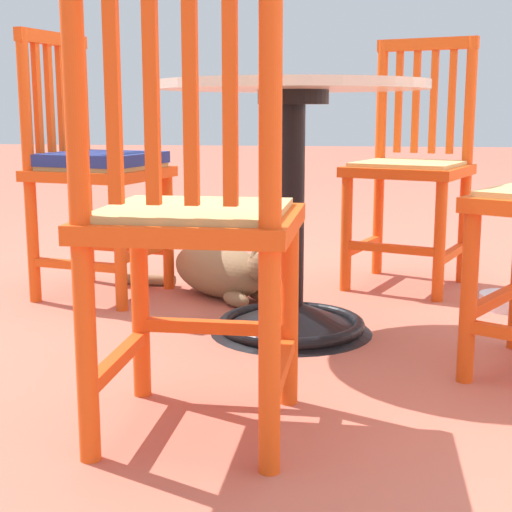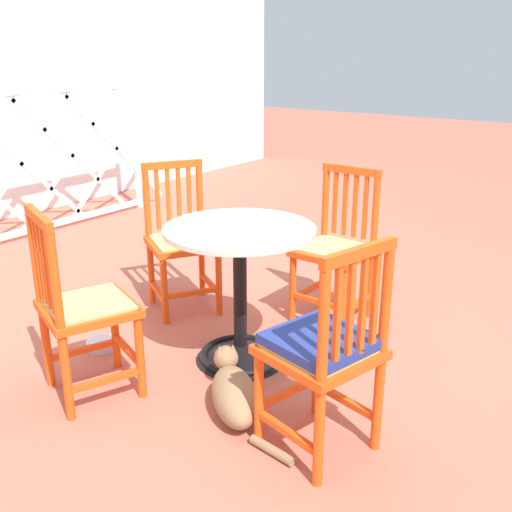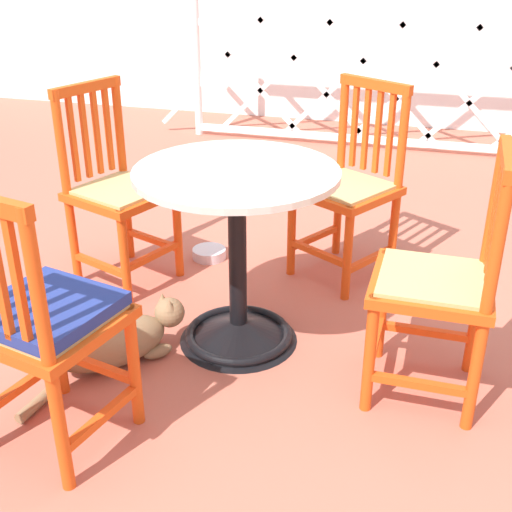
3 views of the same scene
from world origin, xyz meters
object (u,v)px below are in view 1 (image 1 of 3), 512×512
Objects in this scene: cafe_table at (292,238)px; orange_chair_at_corner at (192,223)px; tabby_cat at (225,271)px; pet_water_bowl at (505,301)px; orange_chair_near_fence at (411,169)px; orange_chair_by_planter at (95,169)px.

orange_chair_at_corner is (0.76, -0.13, 0.15)m from cafe_table.
tabby_cat is 3.89× the size of pet_water_bowl.
orange_chair_at_corner is at bearing -9.90° from cafe_table.
cafe_table is at bearing 34.24° from tabby_cat.
orange_chair_near_fence reaches higher than tabby_cat.
pet_water_bowl is (0.32, 0.30, -0.41)m from orange_chair_near_fence.
orange_chair_at_corner is at bearing 6.70° from tabby_cat.
orange_chair_near_fence is at bearing 105.10° from orange_chair_by_planter.
orange_chair_by_planter is 5.36× the size of pet_water_bowl.
orange_chair_near_fence and orange_chair_by_planter have the same top height.
orange_chair_near_fence is 1.38× the size of tabby_cat.
tabby_cat is at bearing -145.76° from cafe_table.
pet_water_bowl is at bearing 88.35° from tabby_cat.
orange_chair_at_corner reaches higher than pet_water_bowl.
cafe_table is 0.80m from orange_chair_near_fence.
orange_chair_near_fence is 1.14m from orange_chair_by_planter.
tabby_cat is (-1.15, -0.13, -0.34)m from orange_chair_at_corner.
orange_chair_near_fence reaches higher than cafe_table.
orange_chair_by_planter is 1.47m from pet_water_bowl.
pet_water_bowl is at bearing 88.97° from orange_chair_by_planter.
cafe_table is at bearing -28.99° from orange_chair_near_fence.
tabby_cat is (0.30, -0.65, -0.34)m from orange_chair_near_fence.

